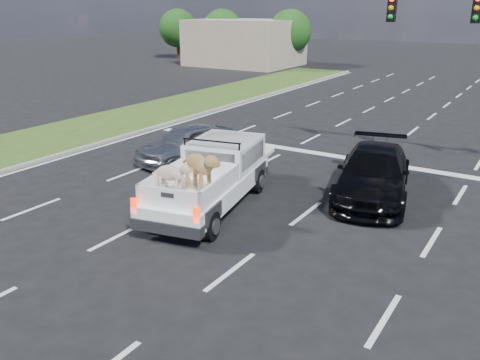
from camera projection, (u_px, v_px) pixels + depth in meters
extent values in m
plane|color=black|center=(170.00, 253.00, 12.32)|extent=(160.00, 160.00, 0.00)
cube|color=silver|center=(164.00, 159.00, 19.76)|extent=(0.12, 60.00, 0.01)
cube|color=silver|center=(240.00, 174.00, 18.00)|extent=(0.12, 60.00, 0.01)
cube|color=silver|center=(333.00, 193.00, 16.25)|extent=(0.12, 60.00, 0.01)
cube|color=silver|center=(448.00, 215.00, 14.49)|extent=(0.12, 60.00, 0.01)
cube|color=silver|center=(100.00, 147.00, 21.54)|extent=(0.15, 60.00, 0.01)
cube|color=silver|center=(330.00, 155.00, 20.33)|extent=(17.00, 0.45, 0.01)
cube|color=#2B4716|center=(57.00, 137.00, 22.88)|extent=(5.00, 60.00, 0.10)
cube|color=gray|center=(95.00, 145.00, 21.65)|extent=(0.15, 60.00, 0.14)
cube|color=black|center=(477.00, 8.00, 16.60)|extent=(0.30, 0.18, 0.95)
cube|color=black|center=(392.00, 8.00, 18.01)|extent=(0.30, 0.18, 0.95)
cube|color=tan|center=(245.00, 43.00, 50.49)|extent=(10.00, 8.00, 4.40)
cylinder|color=#332114|center=(179.00, 49.00, 57.48)|extent=(0.44, 0.44, 2.16)
sphere|color=#133D10|center=(178.00, 28.00, 56.75)|extent=(4.20, 4.20, 4.20)
cylinder|color=#332114|center=(223.00, 51.00, 54.47)|extent=(0.44, 0.44, 2.16)
sphere|color=#133D10|center=(222.00, 29.00, 53.74)|extent=(4.20, 4.20, 4.20)
cylinder|color=#332114|center=(289.00, 55.00, 50.45)|extent=(0.44, 0.44, 2.16)
sphere|color=#133D10|center=(290.00, 31.00, 49.73)|extent=(4.20, 4.20, 4.20)
cylinder|color=black|center=(150.00, 216.00, 13.48)|extent=(0.43, 0.81, 0.77)
cylinder|color=black|center=(210.00, 226.00, 12.89)|extent=(0.43, 0.81, 0.77)
cylinder|color=black|center=(207.00, 175.00, 16.78)|extent=(0.43, 0.81, 0.77)
cylinder|color=black|center=(257.00, 181.00, 16.20)|extent=(0.43, 0.81, 0.77)
cube|color=white|center=(209.00, 187.00, 14.79)|extent=(2.94, 5.62, 0.52)
cube|color=white|center=(225.00, 153.00, 15.68)|extent=(2.28, 2.64, 0.87)
cube|color=black|center=(210.00, 162.00, 14.65)|extent=(1.54, 0.34, 0.62)
cylinder|color=black|center=(211.00, 141.00, 14.58)|extent=(1.79, 0.41, 0.05)
cube|color=black|center=(191.00, 193.00, 13.66)|extent=(2.27, 2.88, 0.06)
cube|color=white|center=(162.00, 179.00, 13.85)|extent=(0.59, 2.53, 0.52)
cube|color=white|center=(220.00, 187.00, 13.28)|extent=(0.59, 2.53, 0.52)
cube|color=white|center=(168.00, 199.00, 12.47)|extent=(1.77, 0.44, 0.52)
cube|color=#F42A05|center=(134.00, 206.00, 12.64)|extent=(0.17, 0.09, 0.40)
cube|color=#F42A05|center=(197.00, 215.00, 12.07)|extent=(0.17, 0.09, 0.40)
cube|color=black|center=(167.00, 227.00, 12.57)|extent=(1.96, 0.68, 0.30)
imported|color=#ADAFB4|center=(187.00, 143.00, 19.35)|extent=(2.49, 4.43, 1.42)
imported|color=black|center=(373.00, 173.00, 15.74)|extent=(3.27, 5.55, 1.51)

